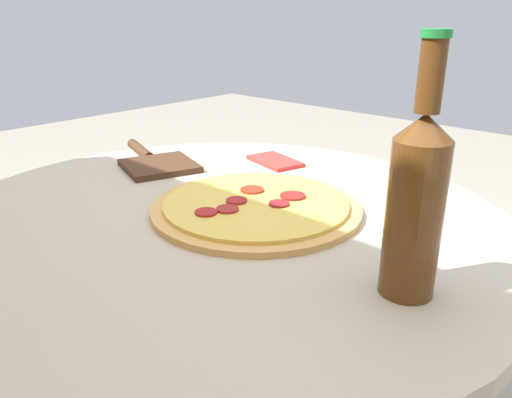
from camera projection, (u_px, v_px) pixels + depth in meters
The scene contains 5 objects.
table at pixel (219, 311), 0.83m from camera, with size 0.90×0.90×0.69m.
pizza at pixel (256, 206), 0.78m from camera, with size 0.33×0.33×0.02m.
beer_bottle at pixel (416, 200), 0.52m from camera, with size 0.06×0.06×0.28m.
pizza_paddle at pixel (155, 162), 1.02m from camera, with size 0.28×0.17×0.02m.
napkin at pixel (275, 161), 1.03m from camera, with size 0.13×0.10×0.01m.
Camera 1 is at (-0.52, 0.48, 0.99)m, focal length 35.00 mm.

